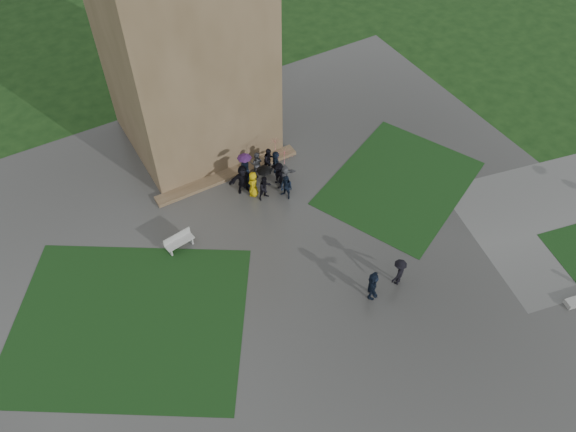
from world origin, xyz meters
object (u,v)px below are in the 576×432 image
pedestrian_mid (373,285)px  bench (179,241)px  tower (177,2)px  pedestrian_near (399,272)px

pedestrian_mid → bench: bearing=79.9°
bench → pedestrian_mid: pedestrian_mid is taller
tower → bench: tower is taller
tower → bench: size_ratio=10.94×
tower → pedestrian_mid: (2.43, -15.56, -8.14)m
bench → pedestrian_near: size_ratio=0.97×
bench → pedestrian_near: (8.59, -7.60, 0.37)m
tower → pedestrian_mid: size_ratio=10.75×
bench → pedestrian_near: bearing=-50.0°
pedestrian_mid → pedestrian_near: bearing=-53.7°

